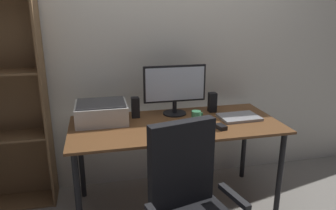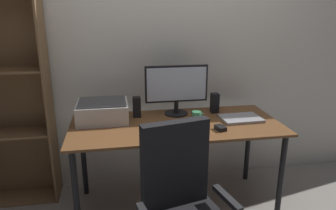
# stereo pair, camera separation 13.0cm
# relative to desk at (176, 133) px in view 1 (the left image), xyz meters

# --- Properties ---
(ground_plane) EXTENTS (12.00, 12.00, 0.00)m
(ground_plane) POSITION_rel_desk_xyz_m (0.00, 0.00, -0.66)
(ground_plane) COLOR gray
(back_wall) EXTENTS (6.40, 0.10, 2.60)m
(back_wall) POSITION_rel_desk_xyz_m (0.00, 0.54, 0.64)
(back_wall) COLOR silver
(back_wall) RESTS_ON ground
(desk) EXTENTS (1.65, 0.75, 0.74)m
(desk) POSITION_rel_desk_xyz_m (0.00, 0.00, 0.00)
(desk) COLOR brown
(desk) RESTS_ON ground
(monitor) EXTENTS (0.53, 0.20, 0.42)m
(monitor) POSITION_rel_desk_xyz_m (0.05, 0.23, 0.32)
(monitor) COLOR black
(monitor) RESTS_ON desk
(keyboard) EXTENTS (0.29, 0.12, 0.02)m
(keyboard) POSITION_rel_desk_xyz_m (0.06, -0.19, 0.09)
(keyboard) COLOR #B7BABC
(keyboard) RESTS_ON desk
(mouse) EXTENTS (0.08, 0.11, 0.03)m
(mouse) POSITION_rel_desk_xyz_m (0.30, -0.19, 0.09)
(mouse) COLOR black
(mouse) RESTS_ON desk
(coffee_mug) EXTENTS (0.09, 0.07, 0.10)m
(coffee_mug) POSITION_rel_desk_xyz_m (0.16, -0.03, 0.13)
(coffee_mug) COLOR #387F51
(coffee_mug) RESTS_ON desk
(laptop) EXTENTS (0.33, 0.24, 0.02)m
(laptop) POSITION_rel_desk_xyz_m (0.54, 0.00, 0.09)
(laptop) COLOR #99999E
(laptop) RESTS_ON desk
(speaker_left) EXTENTS (0.06, 0.07, 0.17)m
(speaker_left) POSITION_rel_desk_xyz_m (-0.29, 0.22, 0.16)
(speaker_left) COLOR black
(speaker_left) RESTS_ON desk
(speaker_right) EXTENTS (0.06, 0.07, 0.17)m
(speaker_right) POSITION_rel_desk_xyz_m (0.38, 0.22, 0.16)
(speaker_right) COLOR black
(speaker_right) RESTS_ON desk
(printer) EXTENTS (0.40, 0.34, 0.16)m
(printer) POSITION_rel_desk_xyz_m (-0.57, 0.17, 0.16)
(printer) COLOR silver
(printer) RESTS_ON desk
(bookshelf) EXTENTS (0.67, 0.28, 1.76)m
(bookshelf) POSITION_rel_desk_xyz_m (-1.34, 0.37, 0.21)
(bookshelf) COLOR brown
(bookshelf) RESTS_ON ground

